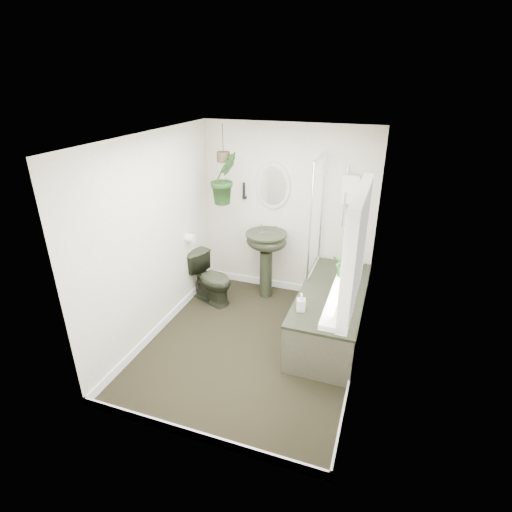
% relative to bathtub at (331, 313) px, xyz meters
% --- Properties ---
extents(floor, '(2.30, 2.80, 0.02)m').
position_rel_bathtub_xyz_m(floor, '(-0.80, -0.50, -0.30)').
color(floor, black).
rests_on(floor, ground).
extents(ceiling, '(2.30, 2.80, 0.02)m').
position_rel_bathtub_xyz_m(ceiling, '(-0.80, -0.50, 2.02)').
color(ceiling, white).
rests_on(ceiling, ground).
extents(wall_back, '(2.30, 0.02, 2.30)m').
position_rel_bathtub_xyz_m(wall_back, '(-0.80, 0.91, 0.86)').
color(wall_back, silver).
rests_on(wall_back, ground).
extents(wall_front, '(2.30, 0.02, 2.30)m').
position_rel_bathtub_xyz_m(wall_front, '(-0.80, -1.91, 0.86)').
color(wall_front, silver).
rests_on(wall_front, ground).
extents(wall_left, '(0.02, 2.80, 2.30)m').
position_rel_bathtub_xyz_m(wall_left, '(-1.96, -0.50, 0.86)').
color(wall_left, silver).
rests_on(wall_left, ground).
extents(wall_right, '(0.02, 2.80, 2.30)m').
position_rel_bathtub_xyz_m(wall_right, '(0.36, -0.50, 0.86)').
color(wall_right, silver).
rests_on(wall_right, ground).
extents(skirting, '(2.30, 2.80, 0.10)m').
position_rel_bathtub_xyz_m(skirting, '(-0.80, -0.50, -0.24)').
color(skirting, white).
rests_on(skirting, floor).
extents(bathtub, '(0.72, 1.72, 0.58)m').
position_rel_bathtub_xyz_m(bathtub, '(0.00, 0.00, 0.00)').
color(bathtub, black).
rests_on(bathtub, floor).
extents(bath_screen, '(0.04, 0.72, 1.40)m').
position_rel_bathtub_xyz_m(bath_screen, '(-0.33, 0.49, 0.99)').
color(bath_screen, silver).
rests_on(bath_screen, bathtub).
extents(shower_box, '(0.20, 0.10, 0.35)m').
position_rel_bathtub_xyz_m(shower_box, '(0.00, 0.84, 1.26)').
color(shower_box, white).
rests_on(shower_box, wall_back).
extents(oval_mirror, '(0.46, 0.03, 0.62)m').
position_rel_bathtub_xyz_m(oval_mirror, '(-1.00, 0.87, 1.21)').
color(oval_mirror, beige).
rests_on(oval_mirror, wall_back).
extents(wall_sconce, '(0.04, 0.04, 0.22)m').
position_rel_bathtub_xyz_m(wall_sconce, '(-1.40, 0.86, 1.11)').
color(wall_sconce, black).
rests_on(wall_sconce, wall_back).
extents(toilet_roll_holder, '(0.11, 0.11, 0.11)m').
position_rel_bathtub_xyz_m(toilet_roll_holder, '(-1.90, 0.20, 0.61)').
color(toilet_roll_holder, white).
rests_on(toilet_roll_holder, wall_left).
extents(window_recess, '(0.08, 1.00, 0.90)m').
position_rel_bathtub_xyz_m(window_recess, '(0.29, -1.20, 1.36)').
color(window_recess, white).
rests_on(window_recess, wall_right).
extents(window_sill, '(0.18, 1.00, 0.04)m').
position_rel_bathtub_xyz_m(window_sill, '(0.22, -1.20, 0.94)').
color(window_sill, white).
rests_on(window_sill, wall_right).
extents(window_blinds, '(0.01, 0.86, 0.76)m').
position_rel_bathtub_xyz_m(window_blinds, '(0.24, -1.20, 1.36)').
color(window_blinds, white).
rests_on(window_blinds, wall_right).
extents(toilet, '(0.75, 0.59, 0.67)m').
position_rel_bathtub_xyz_m(toilet, '(-1.65, 0.25, 0.04)').
color(toilet, black).
rests_on(toilet, floor).
extents(pedestal_sink, '(0.61, 0.55, 0.94)m').
position_rel_bathtub_xyz_m(pedestal_sink, '(-1.00, 0.62, 0.18)').
color(pedestal_sink, black).
rests_on(pedestal_sink, floor).
extents(sill_plant, '(0.25, 0.23, 0.24)m').
position_rel_bathtub_xyz_m(sill_plant, '(0.20, -0.90, 1.08)').
color(sill_plant, black).
rests_on(sill_plant, window_sill).
extents(hanging_plant, '(0.44, 0.45, 0.64)m').
position_rel_bathtub_xyz_m(hanging_plant, '(-1.50, 0.45, 1.36)').
color(hanging_plant, black).
rests_on(hanging_plant, ceiling).
extents(soap_bottle, '(0.11, 0.11, 0.20)m').
position_rel_bathtub_xyz_m(soap_bottle, '(-0.25, -0.51, 0.39)').
color(soap_bottle, '#2C2422').
rests_on(soap_bottle, bathtub).
extents(hanging_pot, '(0.16, 0.16, 0.12)m').
position_rel_bathtub_xyz_m(hanging_pot, '(-1.50, 0.45, 1.63)').
color(hanging_pot, '#332719').
rests_on(hanging_pot, ceiling).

